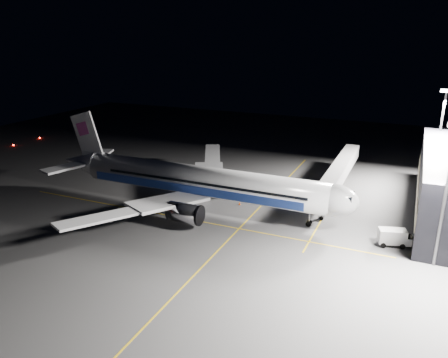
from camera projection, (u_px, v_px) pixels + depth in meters
ground at (202, 207)px, 82.94m from camera, size 200.00×200.00×0.00m
guide_line_main at (251, 216)px, 79.09m from camera, size 0.25×80.00×0.01m
guide_line_cross at (187, 219)px, 77.74m from camera, size 70.00×0.25×0.01m
guide_line_side at (329, 207)px, 83.14m from camera, size 0.25×40.00×0.01m
airliner at (197, 181)px, 81.71m from camera, size 61.48×54.22×16.64m
jet_bridge at (338, 172)px, 88.66m from camera, size 3.60×34.40×6.30m
floodlight_mast_north at (440, 129)px, 91.32m from camera, size 2.40×0.68×20.70m
floodlight_mast_south at (447, 183)px, 58.40m from camera, size 2.40×0.67×20.70m
service_truck at (395, 237)px, 67.60m from camera, size 5.65×3.54×2.70m
baggage_tug at (211, 187)px, 91.12m from camera, size 2.43×1.95×1.76m
safety_cone_a at (240, 203)px, 84.07m from camera, size 0.43×0.43×0.65m
safety_cone_b at (242, 185)px, 94.01m from camera, size 0.34×0.34×0.51m
safety_cone_c at (211, 195)px, 88.50m from camera, size 0.37×0.37×0.55m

